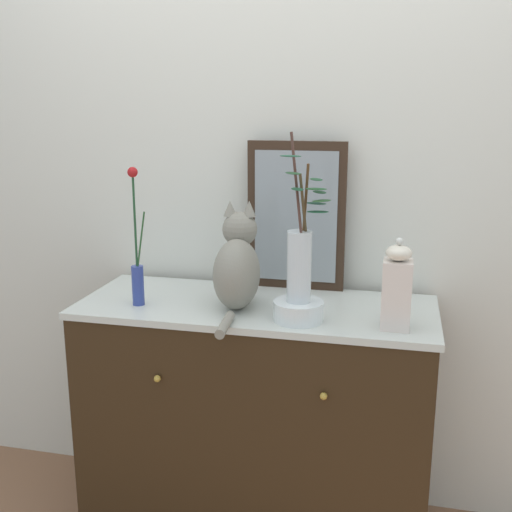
% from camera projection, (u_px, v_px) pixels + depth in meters
% --- Properties ---
extents(wall_back, '(4.40, 0.08, 2.60)m').
position_uv_depth(wall_back, '(275.00, 191.00, 2.48)').
color(wall_back, silver).
rests_on(wall_back, ground_plane).
extents(sideboard, '(1.29, 0.53, 0.93)m').
position_uv_depth(sideboard, '(256.00, 420.00, 2.37)').
color(sideboard, '#302011').
rests_on(sideboard, ground_plane).
extents(mirror_leaning, '(0.38, 0.03, 0.57)m').
position_uv_depth(mirror_leaning, '(296.00, 216.00, 2.39)').
color(mirror_leaning, '#332217').
rests_on(mirror_leaning, sideboard).
extents(cat_sitting, '(0.19, 0.45, 0.38)m').
position_uv_depth(cat_sitting, '(237.00, 266.00, 2.19)').
color(cat_sitting, gray).
rests_on(cat_sitting, sideboard).
extents(vase_slim_green, '(0.06, 0.04, 0.50)m').
position_uv_depth(vase_slim_green, '(137.00, 266.00, 2.21)').
color(vase_slim_green, '#304192').
rests_on(vase_slim_green, sideboard).
extents(bowl_porcelain, '(0.17, 0.17, 0.07)m').
position_uv_depth(bowl_porcelain, '(298.00, 311.00, 2.08)').
color(bowl_porcelain, white).
rests_on(bowl_porcelain, sideboard).
extents(vase_glass_clear, '(0.17, 0.17, 0.56)m').
position_uv_depth(vase_glass_clear, '(300.00, 258.00, 2.03)').
color(vase_glass_clear, silver).
rests_on(vase_glass_clear, bowl_porcelain).
extents(jar_lidded_porcelain, '(0.09, 0.09, 0.30)m').
position_uv_depth(jar_lidded_porcelain, '(397.00, 288.00, 1.98)').
color(jar_lidded_porcelain, silver).
rests_on(jar_lidded_porcelain, sideboard).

